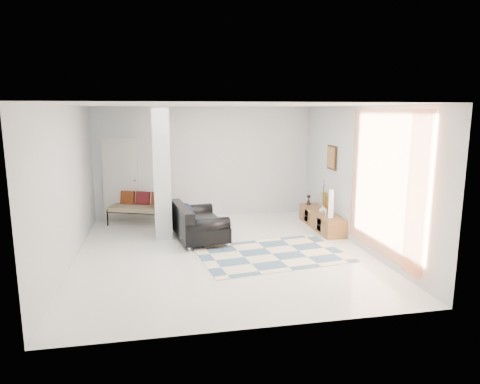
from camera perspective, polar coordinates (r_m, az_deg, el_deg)
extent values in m
plane|color=white|center=(8.38, -2.30, -8.01)|extent=(6.00, 6.00, 0.00)
plane|color=white|center=(7.93, -2.46, 11.51)|extent=(6.00, 6.00, 0.00)
plane|color=silver|center=(10.98, -4.74, 3.98)|extent=(6.00, 0.00, 6.00)
plane|color=silver|center=(5.15, 2.66, -3.85)|extent=(6.00, 0.00, 6.00)
plane|color=silver|center=(8.10, -21.98, 0.77)|extent=(0.00, 6.00, 6.00)
plane|color=silver|center=(8.87, 15.48, 1.98)|extent=(0.00, 6.00, 6.00)
cube|color=silver|center=(9.53, -10.40, 2.79)|extent=(0.35, 1.20, 2.80)
cube|color=silver|center=(10.97, -15.65, 1.60)|extent=(0.85, 0.06, 2.04)
plane|color=orange|center=(7.82, 18.70, 1.03)|extent=(0.00, 2.55, 2.55)
cube|color=#35200E|center=(9.97, 12.16, 4.52)|extent=(0.04, 0.45, 0.55)
cube|color=brown|center=(10.15, 10.79, -3.64)|extent=(0.45, 1.87, 0.40)
cube|color=#35200E|center=(9.70, 10.52, -4.31)|extent=(0.02, 0.25, 0.28)
cube|color=#35200E|center=(10.46, 8.86, -3.16)|extent=(0.02, 0.25, 0.28)
cube|color=#F6A748|center=(10.37, 11.27, -1.09)|extent=(0.09, 0.32, 0.40)
cube|color=silver|center=(9.68, 11.20, -2.78)|extent=(0.04, 0.10, 0.12)
cylinder|color=silver|center=(8.49, -6.76, -7.46)|extent=(0.05, 0.05, 0.10)
cylinder|color=silver|center=(9.73, -8.45, -5.12)|extent=(0.05, 0.05, 0.10)
cylinder|color=silver|center=(8.67, -1.98, -7.00)|extent=(0.05, 0.05, 0.10)
cylinder|color=silver|center=(9.88, -4.25, -4.78)|extent=(0.05, 0.05, 0.10)
cube|color=black|center=(9.13, -5.43, -4.81)|extent=(1.15, 1.67, 0.30)
cube|color=black|center=(8.97, -7.75, -2.97)|extent=(0.42, 1.57, 0.36)
cylinder|color=black|center=(8.45, -4.39, -4.46)|extent=(0.92, 0.40, 0.28)
cylinder|color=black|center=(9.69, -6.38, -2.50)|extent=(0.92, 0.40, 0.28)
cube|color=black|center=(8.99, -7.00, -2.79)|extent=(0.22, 0.59, 0.31)
cylinder|color=black|center=(10.65, -17.25, -3.27)|extent=(0.04, 0.04, 0.40)
cylinder|color=black|center=(9.98, -8.57, -3.83)|extent=(0.04, 0.04, 0.40)
cylinder|color=black|center=(11.25, -15.60, -2.43)|extent=(0.04, 0.04, 0.40)
cylinder|color=black|center=(10.62, -7.34, -2.90)|extent=(0.04, 0.04, 0.40)
cube|color=tan|center=(10.56, -12.34, -2.14)|extent=(1.86, 1.30, 0.12)
cube|color=maroon|center=(10.87, -14.75, -0.70)|extent=(0.38, 0.28, 0.33)
cube|color=maroon|center=(10.70, -12.81, -0.78)|extent=(0.38, 0.28, 0.33)
cube|color=maroon|center=(10.55, -10.82, -0.87)|extent=(0.38, 0.28, 0.33)
cube|color=beige|center=(8.27, 4.28, -8.25)|extent=(2.94, 2.16, 0.01)
cylinder|color=silver|center=(9.52, 12.05, -1.55)|extent=(0.11, 0.11, 0.60)
imported|color=white|center=(9.89, 11.00, -2.29)|extent=(0.20, 0.20, 0.19)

